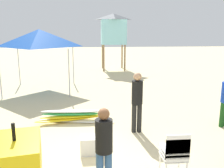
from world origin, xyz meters
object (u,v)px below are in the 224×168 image
Objects in this scene: lifeguard_tower at (113,29)px; surfboard_pile at (73,116)px; stacked_plastic_chairs at (175,152)px; popup_canopy at (39,38)px; lifeguard_far_right at (104,145)px; lifeguard_near_right at (137,98)px; cooler_box at (92,145)px.

surfboard_pile is at bearing -102.32° from lifeguard_tower.
popup_canopy is at bearing 116.94° from stacked_plastic_chairs.
lifeguard_far_right is at bearing -77.48° from surfboard_pile.
stacked_plastic_chairs is at bearing -82.63° from lifeguard_near_right.
cooler_box is (0.60, -2.19, 0.03)m from surfboard_pile.
surfboard_pile is 2.33m from lifeguard_near_right.
lifeguard_far_right is 0.39× the size of lifeguard_tower.
stacked_plastic_chairs is 1.77× the size of cooler_box.
lifeguard_tower reaches higher than lifeguard_near_right.
stacked_plastic_chairs is 14.58m from lifeguard_tower.
lifeguard_tower reaches higher than lifeguard_far_right.
stacked_plastic_chairs is 0.57× the size of lifeguard_near_right.
popup_canopy is (-4.08, 8.02, 2.01)m from stacked_plastic_chairs.
cooler_box is (-1.64, 1.22, -0.39)m from stacked_plastic_chairs.
lifeguard_tower reaches higher than popup_canopy.
lifeguard_near_right is 6.93m from popup_canopy.
lifeguard_near_right is (1.93, -1.00, 0.85)m from surfboard_pile.
cooler_box is at bearing 98.13° from lifeguard_far_right.
lifeguard_near_right reaches higher than surfboard_pile.
lifeguard_near_right is (-0.31, 2.42, 0.44)m from stacked_plastic_chairs.
stacked_plastic_chairs is 2.08m from cooler_box.
surfboard_pile is at bearing 102.52° from lifeguard_far_right.
stacked_plastic_chairs is at bearing 8.60° from lifeguard_far_right.
stacked_plastic_chairs is 0.63× the size of lifeguard_far_right.
cooler_box is at bearing -137.99° from lifeguard_near_right.
lifeguard_tower reaches higher than cooler_box.
surfboard_pile is 0.87× the size of popup_canopy.
lifeguard_far_right reaches higher than surfboard_pile.
lifeguard_far_right is 2.82× the size of cooler_box.
surfboard_pile is 11.58m from lifeguard_tower.
stacked_plastic_chairs is at bearing -56.72° from surfboard_pile.
lifeguard_far_right is 0.54× the size of popup_canopy.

